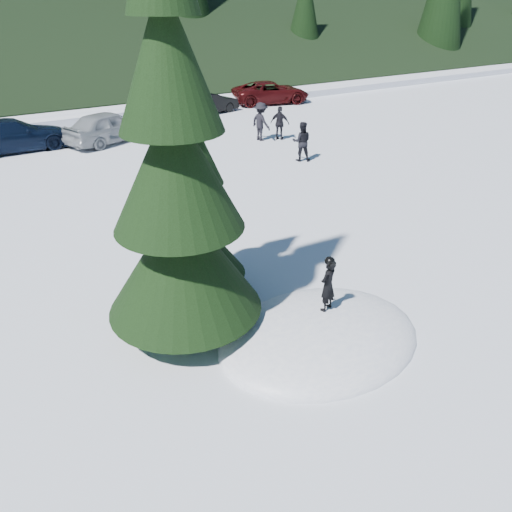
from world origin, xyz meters
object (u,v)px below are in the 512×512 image
spruce_tall (177,183)px  adult_1 (280,123)px  spruce_short (196,208)px  car_3 (13,135)px  adult_0 (302,142)px  car_5 (209,103)px  car_6 (271,92)px  adult_2 (261,122)px  car_4 (109,127)px  child_skier (328,285)px

spruce_tall → adult_1: size_ratio=5.35×
spruce_short → car_3: size_ratio=1.08×
car_3 → spruce_short: bearing=-173.3°
adult_0 → car_5: (0.92, 10.59, -0.22)m
car_5 → car_6: size_ratio=0.75×
car_3 → adult_1: bearing=-113.0°
spruce_tall → adult_0: (9.32, 8.62, -2.49)m
adult_0 → car_6: 12.71m
spruce_short → car_5: size_ratio=1.43×
adult_1 → car_5: adult_1 is taller
adult_0 → car_5: adult_0 is taller
spruce_tall → spruce_short: 2.11m
adult_2 → car_5: (0.61, 6.82, -0.29)m
car_4 → car_6: size_ratio=0.88×
adult_0 → adult_2: (0.31, 3.77, 0.07)m
child_skier → car_3: 18.62m
car_6 → spruce_short: bearing=155.3°
car_3 → car_4: (4.19, -0.82, 0.03)m
spruce_short → adult_0: bearing=41.0°
spruce_tall → car_3: 16.98m
spruce_tall → adult_0: spruce_tall is taller
car_5 → adult_2: bearing=161.9°
car_4 → car_5: 7.76m
adult_0 → car_3: size_ratio=0.34×
spruce_short → car_4: size_ratio=1.21×
spruce_tall → car_5: bearing=62.0°
adult_1 → car_6: size_ratio=0.32×
spruce_tall → car_3: bearing=93.4°
adult_1 → car_4: bearing=22.4°
spruce_tall → child_skier: (2.55, -1.53, -2.25)m
adult_1 → car_3: 12.41m
spruce_tall → car_6: size_ratio=1.71×
spruce_tall → spruce_short: bearing=54.5°
car_6 → child_skier: bearing=162.3°
adult_2 → car_4: (-6.42, 3.53, -0.15)m
car_3 → car_4: bearing=-101.7°
adult_1 → car_4: 8.26m
spruce_tall → adult_2: spruce_tall is taller
adult_2 → child_skier: bearing=144.5°
spruce_tall → adult_0: size_ratio=5.16×
spruce_tall → adult_0: bearing=42.8°
adult_1 → car_6: bearing=-69.6°
car_3 → car_6: size_ratio=0.99×
spruce_tall → car_5: (10.24, 19.22, -2.70)m
spruce_tall → spruce_short: (1.00, 1.40, -1.22)m
adult_0 → car_4: bearing=-17.6°
car_4 → car_6: car_4 is taller
spruce_tall → child_skier: size_ratio=7.28×
adult_0 → car_6: adult_0 is taller
car_5 → adult_0: bearing=162.1°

